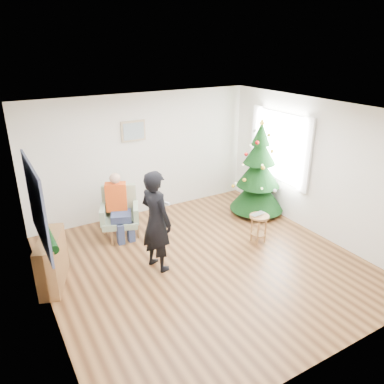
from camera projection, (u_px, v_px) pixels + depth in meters
floor at (204, 264)px, 6.43m from camera, size 5.00×5.00×0.00m
ceiling at (207, 111)px, 5.45m from camera, size 5.00×5.00×0.00m
wall_back at (143, 155)px, 7.95m from camera, size 5.00×0.00×5.00m
wall_front at (331, 272)px, 3.94m from camera, size 5.00×0.00×5.00m
wall_left at (40, 231)px, 4.78m from camera, size 0.00×5.00×5.00m
wall_right at (317, 169)px, 7.11m from camera, size 0.00×5.00×5.00m
window_panel at (280, 147)px, 7.82m from camera, size 0.04×1.30×1.40m
curtains at (279, 147)px, 7.80m from camera, size 0.05×1.75×1.50m
christmas_tree at (259, 172)px, 7.99m from camera, size 1.17×1.17×2.11m
stool at (259, 228)px, 7.04m from camera, size 0.37×0.37×0.55m
laptop at (260, 215)px, 6.93m from camera, size 0.32×0.23×0.02m
armchair at (120, 219)px, 7.25m from camera, size 0.85×0.84×0.97m
seated_person at (119, 206)px, 7.09m from camera, size 0.49×0.63×1.28m
standing_man at (156, 221)px, 6.03m from camera, size 0.57×0.72×1.72m
game_controller at (167, 203)px, 5.98m from camera, size 0.07×0.13×0.04m
console at (52, 261)px, 5.78m from camera, size 0.63×1.04×0.80m
garland at (48, 237)px, 5.62m from camera, size 0.14×0.90×0.14m
tapestry at (36, 204)px, 4.94m from camera, size 0.03×1.50×1.15m
framed_picture at (133, 131)px, 7.62m from camera, size 0.52×0.05×0.42m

